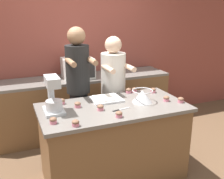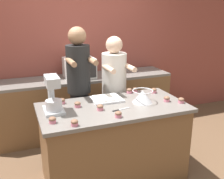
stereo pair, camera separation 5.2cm
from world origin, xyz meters
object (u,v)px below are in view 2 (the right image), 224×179
mixing_bowl (143,96)px  knife (120,110)px  stand_mixer (53,96)px  baking_tray (106,99)px  cupcake_5 (167,99)px  cupcake_3 (154,90)px  person_left (79,90)px  cupcake_7 (118,114)px  cupcake_9 (62,101)px  person_right (114,92)px  cupcake_2 (135,90)px  cupcake_0 (78,104)px  cupcake_10 (129,91)px  cupcake_8 (181,100)px  cupcake_4 (75,123)px  microwave_oven (79,68)px  cupcake_6 (100,107)px  cupcake_1 (52,120)px

mixing_bowl → knife: mixing_bowl is taller
stand_mixer → baking_tray: size_ratio=1.10×
baking_tray → cupcake_5: bearing=-24.6°
knife → cupcake_3: 0.74m
person_left → cupcake_7: (0.17, -0.91, -0.00)m
cupcake_7 → baking_tray: bearing=83.1°
baking_tray → cupcake_9: (-0.51, 0.08, 0.01)m
person_right → cupcake_2: size_ratio=22.60×
person_right → cupcake_9: person_right is taller
cupcake_0 → cupcake_10: 0.78m
baking_tray → cupcake_8: size_ratio=4.99×
baking_tray → cupcake_5: size_ratio=4.99×
knife → cupcake_5: 0.61m
cupcake_3 → cupcake_4: (-1.18, -0.60, 0.00)m
stand_mixer → microwave_oven: bearing=63.9°
microwave_oven → baking_tray: bearing=-87.6°
cupcake_7 → microwave_oven: bearing=89.4°
cupcake_3 → cupcake_10: (-0.30, 0.11, 0.00)m
person_left → cupcake_3: bearing=-21.6°
cupcake_6 → person_right: bearing=57.5°
cupcake_0 → cupcake_3: (1.04, 0.14, 0.00)m
person_right → cupcake_3: bearing=-40.9°
cupcake_0 → cupcake_8: bearing=-14.6°
mixing_bowl → cupcake_8: (0.41, -0.18, -0.05)m
cupcake_0 → cupcake_8: same height
stand_mixer → cupcake_8: size_ratio=5.49×
person_right → cupcake_5: person_right is taller
cupcake_7 → cupcake_9: 0.74m
cupcake_2 → cupcake_8: same height
knife → cupcake_1: 0.73m
cupcake_3 → cupcake_9: size_ratio=1.00×
cupcake_3 → cupcake_9: bearing=178.5°
cupcake_4 → cupcake_9: size_ratio=1.00×
person_left → cupcake_4: size_ratio=24.47×
person_left → cupcake_9: (-0.28, -0.32, -0.00)m
person_right → cupcake_4: size_ratio=22.60×
cupcake_8 → knife: bearing=175.8°
mixing_bowl → microwave_oven: (-0.41, 1.30, 0.10)m
cupcake_1 → cupcake_3: same height
knife → cupcake_1: bearing=-173.9°
cupcake_3 → cupcake_8: (0.11, -0.44, 0.00)m
knife → cupcake_5: bearing=4.4°
cupcake_3 → cupcake_4: bearing=-153.1°
cupcake_7 → cupcake_8: same height
cupcake_6 → stand_mixer: bearing=163.8°
stand_mixer → cupcake_5: stand_mixer is taller
cupcake_0 → cupcake_3: 1.05m
person_right → cupcake_0: bearing=-141.8°
cupcake_3 → cupcake_9: 1.18m
mixing_bowl → cupcake_4: (-0.88, -0.34, -0.05)m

